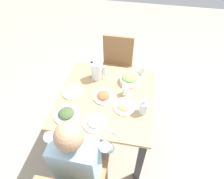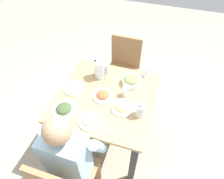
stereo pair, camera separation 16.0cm
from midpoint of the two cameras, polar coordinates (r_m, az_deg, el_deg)
name	(u,v)px [view 2 (the right image)]	position (r m, az deg, el deg)	size (l,w,h in m)	color
ground_plane	(107,137)	(2.45, 0.49, -13.75)	(8.00, 8.00, 0.00)	#9E937F
dining_table	(106,105)	(1.94, 0.60, -4.52)	(0.89, 0.89, 0.75)	tan
chair_far	(124,67)	(2.55, 5.20, 6.47)	(0.40, 0.40, 0.89)	#997047
diner_near	(74,150)	(1.66, -8.30, -17.24)	(0.48, 0.53, 1.18)	#9EC6E0
water_pitcher	(100,69)	(1.97, -1.10, 5.84)	(0.16, 0.12, 0.19)	silver
salad_bowl	(132,80)	(1.94, 8.15, 2.53)	(0.20, 0.20, 0.09)	white
plate_rice_curry	(103,95)	(1.82, -0.13, -1.73)	(0.20, 0.20, 0.06)	white
plate_beans	(90,120)	(1.65, -3.68, -9.11)	(0.20, 0.20, 0.04)	white
plate_yoghurt	(74,88)	(1.91, -8.69, 0.37)	(0.20, 0.20, 0.04)	white
plate_fries	(122,107)	(1.74, 5.63, -5.23)	(0.20, 0.20, 0.05)	white
plate_dolmas	(64,109)	(1.75, -11.24, -5.70)	(0.22, 0.22, 0.06)	white
water_glass_near_left	(146,72)	(2.05, 12.01, 4.82)	(0.06, 0.06, 0.09)	silver
water_glass_far_left	(125,92)	(1.82, 6.43, -0.73)	(0.06, 0.06, 0.09)	silver
water_glass_far_right	(103,64)	(2.11, -0.52, 7.29)	(0.06, 0.06, 0.09)	silver
oil_carafe	(140,111)	(1.69, 10.88, -6.21)	(0.08, 0.08, 0.16)	silver
fork_near	(140,75)	(2.07, 10.32, 4.01)	(0.17, 0.03, 0.01)	silver
knife_near	(102,129)	(1.61, 0.00, -11.70)	(0.18, 0.02, 0.01)	silver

